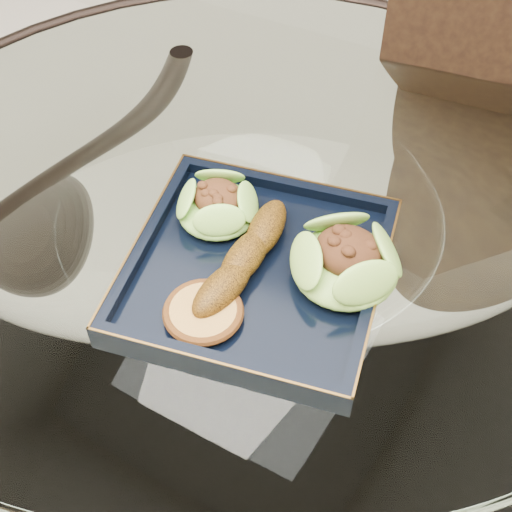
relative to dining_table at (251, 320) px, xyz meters
The scene contains 8 objects.
ground 0.60m from the dining_table, 26.57° to the left, with size 4.00×4.00×0.00m, color beige.
dining_table is the anchor object (origin of this frame).
dining_chair 0.40m from the dining_table, 55.38° to the left, with size 0.54×0.54×1.08m.
navy_plate 0.18m from the dining_table, 54.19° to the right, with size 0.27×0.27×0.02m, color black.
lettuce_wrap_left 0.20m from the dining_table, behind, with size 0.09×0.09×0.03m, color #56A22F.
lettuce_wrap_right 0.24m from the dining_table, ahead, with size 0.11×0.11×0.04m, color #58952B.
roasted_plantain 0.21m from the dining_table, 65.46° to the right, with size 0.17×0.04×0.03m, color #663E0A.
crumb_patty 0.23m from the dining_table, 80.94° to the right, with size 0.07×0.07×0.01m, color #C28B40.
Camera 1 is at (0.28, -0.48, 1.38)m, focal length 50.00 mm.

